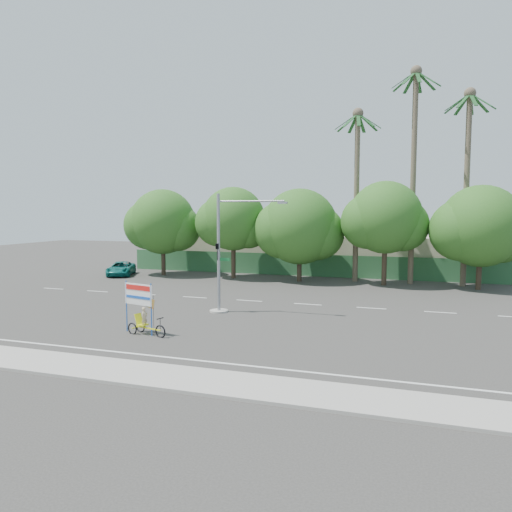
% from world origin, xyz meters
% --- Properties ---
extents(ground, '(120.00, 120.00, 0.00)m').
position_xyz_m(ground, '(0.00, 0.00, 0.00)').
color(ground, '#33302D').
rests_on(ground, ground).
extents(sidewalk_near, '(50.00, 2.40, 0.12)m').
position_xyz_m(sidewalk_near, '(0.00, -7.50, 0.06)').
color(sidewalk_near, gray).
rests_on(sidewalk_near, ground).
extents(fence, '(38.00, 0.08, 2.00)m').
position_xyz_m(fence, '(0.00, 21.50, 1.00)').
color(fence, '#336B3D').
rests_on(fence, ground).
extents(building_left, '(12.00, 8.00, 4.00)m').
position_xyz_m(building_left, '(-10.00, 26.00, 2.00)').
color(building_left, beige).
rests_on(building_left, ground).
extents(building_right, '(14.00, 8.00, 3.60)m').
position_xyz_m(building_right, '(8.00, 26.00, 1.80)').
color(building_right, beige).
rests_on(building_right, ground).
extents(tree_far_left, '(7.14, 6.00, 7.96)m').
position_xyz_m(tree_far_left, '(-14.05, 18.00, 4.76)').
color(tree_far_left, '#473828').
rests_on(tree_far_left, ground).
extents(tree_left, '(6.66, 5.60, 8.07)m').
position_xyz_m(tree_left, '(-7.05, 18.00, 5.06)').
color(tree_left, '#473828').
rests_on(tree_left, ground).
extents(tree_center, '(7.62, 6.40, 7.85)m').
position_xyz_m(tree_center, '(-1.05, 18.00, 4.47)').
color(tree_center, '#473828').
rests_on(tree_center, ground).
extents(tree_right, '(6.90, 5.80, 8.36)m').
position_xyz_m(tree_right, '(5.95, 18.00, 5.24)').
color(tree_right, '#473828').
rests_on(tree_right, ground).
extents(tree_far_right, '(7.38, 6.20, 7.94)m').
position_xyz_m(tree_far_right, '(12.95, 18.00, 4.64)').
color(tree_far_right, '#473828').
rests_on(tree_far_right, ground).
extents(palm_tall, '(3.73, 3.79, 17.45)m').
position_xyz_m(palm_tall, '(8.00, 19.50, 10.46)').
color(palm_tall, '#70604C').
rests_on(palm_tall, ground).
extents(palm_mid, '(3.73, 3.79, 15.45)m').
position_xyz_m(palm_mid, '(12.00, 19.50, 9.40)').
color(palm_mid, '#70604C').
rests_on(palm_mid, ground).
extents(palm_short, '(3.73, 3.79, 14.45)m').
position_xyz_m(palm_short, '(3.50, 19.50, 8.86)').
color(palm_short, '#70604C').
rests_on(palm_short, ground).
extents(traffic_signal, '(4.72, 1.10, 7.00)m').
position_xyz_m(traffic_signal, '(-2.20, 3.98, 2.92)').
color(traffic_signal, gray).
rests_on(traffic_signal, ground).
extents(trike_billboard, '(2.57, 0.98, 2.59)m').
position_xyz_m(trike_billboard, '(-3.94, -2.14, 1.04)').
color(trike_billboard, black).
rests_on(trike_billboard, ground).
extents(pickup_truck, '(3.67, 5.00, 1.26)m').
position_xyz_m(pickup_truck, '(-17.56, 16.42, 0.63)').
color(pickup_truck, '#0E665E').
rests_on(pickup_truck, ground).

